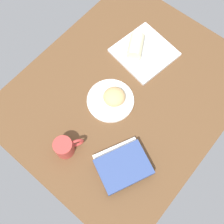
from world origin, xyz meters
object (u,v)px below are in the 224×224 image
at_px(book_stack, 123,165).
at_px(coffee_mug, 65,147).
at_px(square_plate, 144,52).
at_px(breakfast_wrap, 136,46).
at_px(round_plate, 110,100).
at_px(sauce_cup, 157,52).
at_px(scone_pastry, 114,97).

relative_size(book_stack, coffee_mug, 2.19).
relative_size(square_plate, breakfast_wrap, 2.00).
distance_m(square_plate, breakfast_wrap, 0.06).
relative_size(round_plate, sauce_cup, 4.16).
xyz_separation_m(round_plate, breakfast_wrap, (0.28, 0.08, 0.04)).
height_order(book_stack, coffee_mug, coffee_mug).
relative_size(sauce_cup, coffee_mug, 0.44).
xyz_separation_m(square_plate, coffee_mug, (-0.60, -0.05, 0.04)).
relative_size(sauce_cup, book_stack, 0.20).
bearing_deg(sauce_cup, scone_pastry, -179.73).
distance_m(sauce_cup, breakfast_wrap, 0.11).
height_order(sauce_cup, coffee_mug, coffee_mug).
bearing_deg(book_stack, round_plate, 49.69).
height_order(sauce_cup, breakfast_wrap, breakfast_wrap).
distance_m(book_stack, coffee_mug, 0.25).
bearing_deg(coffee_mug, breakfast_wrap, 8.39).
height_order(round_plate, coffee_mug, coffee_mug).
xyz_separation_m(breakfast_wrap, coffee_mug, (-0.58, -0.09, -0.01)).
relative_size(round_plate, book_stack, 0.83).
bearing_deg(sauce_cup, book_stack, -157.29).
bearing_deg(round_plate, breakfast_wrap, 15.90).
xyz_separation_m(round_plate, book_stack, (-0.20, -0.23, 0.02)).
bearing_deg(book_stack, square_plate, 28.46).
distance_m(scone_pastry, breakfast_wrap, 0.28).
relative_size(square_plate, sauce_cup, 4.96).
relative_size(sauce_cup, breakfast_wrap, 0.40).
bearing_deg(square_plate, sauce_cup, -60.45).
relative_size(round_plate, breakfast_wrap, 1.68).
bearing_deg(square_plate, book_stack, -151.54).
distance_m(scone_pastry, coffee_mug, 0.31).
bearing_deg(square_plate, breakfast_wrap, 119.55).
relative_size(square_plate, coffee_mug, 2.17).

